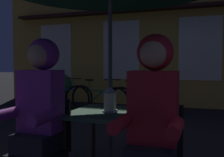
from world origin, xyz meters
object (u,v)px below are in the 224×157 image
(lantern, at_px, (110,99))
(person_left_hooded, at_px, (39,104))
(cafe_table, at_px, (110,122))
(bicycle_nearest, at_px, (58,97))
(bicycle_second, at_px, (99,99))
(bicycle_third, at_px, (141,101))
(chair_left, at_px, (44,144))
(chair_right, at_px, (154,157))
(person_right_hooded, at_px, (153,111))
(potted_plant, at_px, (61,87))

(lantern, relative_size, person_left_hooded, 0.17)
(cafe_table, relative_size, lantern, 3.20)
(lantern, xyz_separation_m, bicycle_nearest, (-2.70, 3.53, -0.51))
(bicycle_second, relative_size, bicycle_third, 1.00)
(lantern, bearing_deg, person_left_hooded, -140.32)
(chair_left, distance_m, chair_right, 0.96)
(cafe_table, relative_size, bicycle_nearest, 0.44)
(lantern, xyz_separation_m, person_right_hooded, (0.47, -0.40, -0.01))
(bicycle_nearest, bearing_deg, person_right_hooded, -51.15)
(lantern, relative_size, bicycle_third, 0.14)
(bicycle_third, bearing_deg, potted_plant, 163.26)
(bicycle_second, xyz_separation_m, bicycle_third, (1.08, -0.08, 0.00))
(person_left_hooded, height_order, bicycle_third, person_left_hooded)
(potted_plant, bearing_deg, person_left_hooded, -61.30)
(person_left_hooded, bearing_deg, chair_left, 90.00)
(person_right_hooded, bearing_deg, cafe_table, 138.43)
(chair_left, height_order, bicycle_second, chair_left)
(chair_right, height_order, person_left_hooded, person_left_hooded)
(bicycle_nearest, bearing_deg, bicycle_third, -0.91)
(lantern, relative_size, chair_right, 0.27)
(chair_left, bearing_deg, bicycle_nearest, 119.67)
(cafe_table, xyz_separation_m, potted_plant, (-3.03, 4.23, -0.09))
(bicycle_second, bearing_deg, person_right_hooded, -62.41)
(cafe_table, relative_size, potted_plant, 0.80)
(person_right_hooded, distance_m, bicycle_second, 4.51)
(cafe_table, xyz_separation_m, person_right_hooded, (0.48, -0.43, 0.21))
(cafe_table, distance_m, potted_plant, 5.20)
(chair_right, bearing_deg, potted_plant, 127.35)
(lantern, relative_size, bicycle_nearest, 0.14)
(person_left_hooded, relative_size, bicycle_second, 0.85)
(chair_right, xyz_separation_m, potted_plant, (-3.51, 4.59, 0.05))
(bicycle_third, bearing_deg, person_right_hooded, -75.59)
(person_left_hooded, bearing_deg, bicycle_third, 90.61)
(bicycle_second, height_order, potted_plant, potted_plant)
(bicycle_nearest, bearing_deg, chair_right, -50.74)
(bicycle_nearest, distance_m, potted_plant, 0.82)
(chair_left, height_order, chair_right, same)
(person_left_hooded, relative_size, person_right_hooded, 1.00)
(person_left_hooded, relative_size, bicycle_nearest, 0.84)
(bicycle_nearest, relative_size, bicycle_second, 1.01)
(chair_right, xyz_separation_m, bicycle_third, (-1.00, 3.84, -0.14))
(person_right_hooded, height_order, bicycle_second, person_right_hooded)
(person_right_hooded, bearing_deg, lantern, 139.45)
(lantern, distance_m, bicycle_third, 3.57)
(chair_right, relative_size, bicycle_second, 0.53)
(lantern, distance_m, person_right_hooded, 0.62)
(cafe_table, height_order, chair_right, chair_right)
(person_left_hooded, distance_m, person_right_hooded, 0.96)
(person_left_hooded, xyz_separation_m, bicycle_second, (-1.12, 3.98, -0.50))
(lantern, bearing_deg, person_right_hooded, -40.55)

